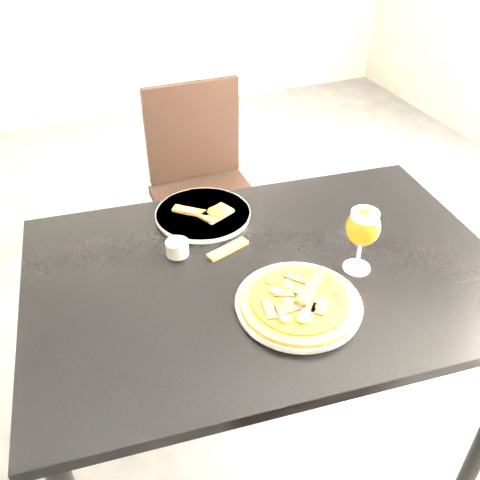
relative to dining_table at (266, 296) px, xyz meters
name	(u,v)px	position (x,y,z in m)	size (l,w,h in m)	color
dining_table	(266,296)	(0.00, 0.00, 0.00)	(1.27, 0.91, 0.75)	black
chair_far	(204,187)	(0.11, 0.87, -0.17)	(0.41, 0.41, 0.88)	black
plate_main	(298,304)	(0.01, -0.15, 0.10)	(0.29, 0.29, 0.02)	white
pizza	(300,301)	(0.01, -0.16, 0.11)	(0.27, 0.27, 0.03)	olive
plate_second	(203,214)	(-0.07, 0.29, 0.10)	(0.27, 0.27, 0.01)	white
crust_scraps	(208,212)	(-0.06, 0.27, 0.11)	(0.17, 0.13, 0.01)	olive
loose_crust	(228,249)	(-0.07, 0.11, 0.09)	(0.12, 0.03, 0.01)	olive
sauce_cup	(177,247)	(-0.19, 0.15, 0.11)	(0.06, 0.06, 0.04)	#B9B7A6
beer_glass	(363,228)	(0.21, -0.08, 0.22)	(0.08, 0.08, 0.18)	silver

